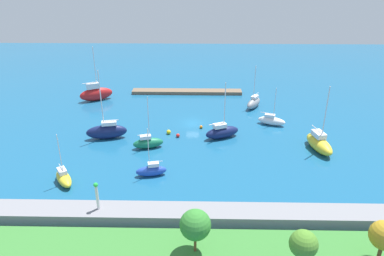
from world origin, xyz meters
The scene contains 18 objects.
water centered at (0.00, 0.00, 0.00)m, with size 160.00×160.00×0.00m, color #19567F.
pier_dock centered at (1.76, -18.57, 0.39)m, with size 26.96×2.88×0.78m, color brown.
breakwater centered at (0.00, 29.85, 0.80)m, with size 70.88×3.39×1.60m, color gray.
harbor_beacon centered at (11.00, 29.85, 3.75)m, with size 0.56×0.56×3.73m.
park_tree_east centered at (-0.98, 36.05, 4.42)m, with size 3.31×3.31×5.12m.
park_tree_midwest centered at (-11.39, 38.80, 4.57)m, with size 2.78×2.78×5.01m.
sailboat_yellow_center_basin centered at (18.29, 21.84, 0.87)m, with size 4.29×5.18×7.94m.
sailboat_navy_lone_south centered at (15.47, 7.10, 1.47)m, with size 7.54×3.45×12.83m.
sailboat_green_near_pier centered at (7.49, 10.69, 1.03)m, with size 5.49×3.07×9.40m.
sailboat_red_inner_mooring centered at (22.79, -13.00, 1.71)m, with size 7.73×5.54×12.58m.
sailboat_blue_by_breakwater centered at (5.80, 19.60, 0.91)m, with size 4.80×2.37×7.83m.
sailboat_white_off_beacon centered at (-15.66, 0.30, 0.92)m, with size 5.65×3.63×7.67m.
sailboat_gray_east_end centered at (-13.36, -8.97, 1.17)m, with size 4.48×5.79×9.62m.
sailboat_yellow_lone_north centered at (-21.80, 10.83, 1.29)m, with size 4.05×7.76×11.56m.
sailboat_navy_mid_basin centered at (-5.50, 6.41, 1.21)m, with size 6.86×4.61×10.56m.
mooring_buoy_orange centered at (-1.71, 2.34, 0.31)m, with size 0.62×0.62×0.62m, color orange.
mooring_buoy_yellow centered at (4.40, 4.99, 0.41)m, with size 0.83×0.83×0.83m, color yellow.
mooring_buoy_red centered at (2.58, 6.33, 0.35)m, with size 0.70×0.70×0.70m, color red.
Camera 1 is at (-1.25, 65.49, 28.91)m, focal length 33.42 mm.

